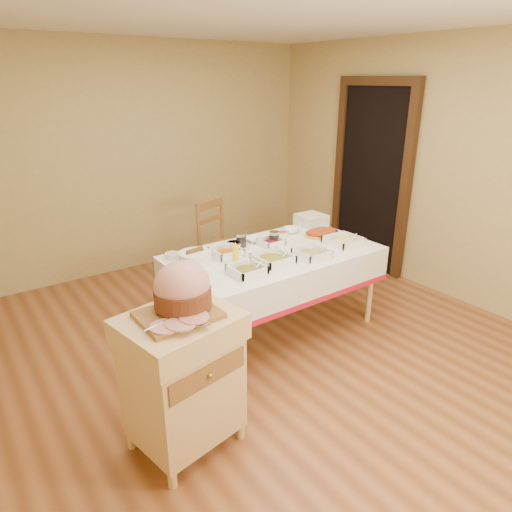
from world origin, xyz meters
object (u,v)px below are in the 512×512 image
at_px(preserve_jar_left, 241,241).
at_px(mustard_bottle, 235,252).
at_px(plate_stack, 311,220).
at_px(brass_platter, 322,233).
at_px(butcher_cart, 183,375).
at_px(dining_table, 274,269).
at_px(ham_on_board, 182,292).
at_px(dining_chair, 221,245).
at_px(bread_basket, 195,258).
at_px(preserve_jar_right, 274,238).

relative_size(preserve_jar_left, mustard_bottle, 0.75).
relative_size(plate_stack, brass_platter, 0.74).
bearing_deg(butcher_cart, preserve_jar_left, 43.27).
bearing_deg(dining_table, mustard_bottle, 177.00).
distance_m(butcher_cart, ham_on_board, 0.53).
relative_size(butcher_cart, dining_chair, 0.93).
bearing_deg(butcher_cart, bread_basket, 57.13).
distance_m(preserve_jar_left, brass_platter, 0.83).
bearing_deg(bread_basket, ham_on_board, -121.86).
relative_size(dining_table, butcher_cart, 2.01).
height_order(preserve_jar_left, preserve_jar_right, preserve_jar_left).
bearing_deg(dining_chair, butcher_cart, -127.21).
bearing_deg(preserve_jar_right, bread_basket, 179.60).
xyz_separation_m(dining_table, dining_chair, (0.09, 1.04, -0.10)).
distance_m(butcher_cart, bread_basket, 1.21).
height_order(ham_on_board, plate_stack, ham_on_board).
xyz_separation_m(ham_on_board, preserve_jar_right, (1.40, 0.94, -0.23)).
height_order(butcher_cart, ham_on_board, ham_on_board).
relative_size(butcher_cart, bread_basket, 3.39).
xyz_separation_m(dining_table, mustard_bottle, (-0.39, 0.02, 0.24)).
height_order(bread_basket, plate_stack, bread_basket).
xyz_separation_m(butcher_cart, plate_stack, (2.11, 1.21, 0.30)).
bearing_deg(ham_on_board, plate_stack, 29.69).
distance_m(preserve_jar_right, brass_platter, 0.53).
height_order(dining_table, mustard_bottle, mustard_bottle).
relative_size(dining_chair, preserve_jar_right, 8.19).
height_order(dining_chair, ham_on_board, ham_on_board).
distance_m(dining_chair, bread_basket, 1.21).
distance_m(dining_table, butcher_cart, 1.56).
relative_size(butcher_cart, brass_platter, 2.52).
bearing_deg(preserve_jar_right, ham_on_board, -146.09).
bearing_deg(mustard_bottle, bread_basket, 153.68).
bearing_deg(bread_basket, mustard_bottle, -26.32).
bearing_deg(bread_basket, butcher_cart, -122.87).
relative_size(dining_chair, plate_stack, 3.67).
bearing_deg(dining_chair, brass_platter, -59.35).
bearing_deg(dining_chair, dining_table, -94.90).
relative_size(dining_table, brass_platter, 5.06).
xyz_separation_m(ham_on_board, mustard_bottle, (0.89, 0.80, -0.21)).
bearing_deg(dining_chair, preserve_jar_left, -107.88).
height_order(mustard_bottle, plate_stack, mustard_bottle).
bearing_deg(dining_table, brass_platter, 7.86).
height_order(dining_chair, mustard_bottle, dining_chair).
bearing_deg(mustard_bottle, brass_platter, 3.84).
xyz_separation_m(preserve_jar_left, preserve_jar_right, (0.28, -0.12, -0.00)).
distance_m(butcher_cart, brass_platter, 2.19).
bearing_deg(preserve_jar_right, butcher_cart, -145.94).
bearing_deg(preserve_jar_right, preserve_jar_left, 157.28).
height_order(dining_chair, preserve_jar_left, dining_chair).
relative_size(preserve_jar_left, brass_platter, 0.35).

